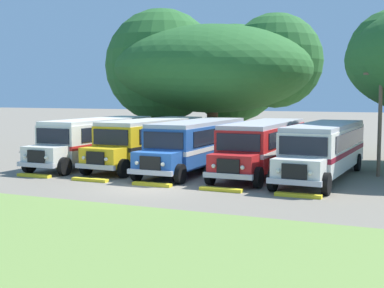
{
  "coord_description": "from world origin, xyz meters",
  "views": [
    {
      "loc": [
        11.96,
        -22.23,
        4.4
      ],
      "look_at": [
        0.0,
        5.33,
        1.6
      ],
      "focal_mm": 50.99,
      "sensor_mm": 36.0,
      "label": 1
    }
  ],
  "objects_px": {
    "parked_bus_slot_4": "(324,148)",
    "utility_pole": "(380,115)",
    "broad_shade_tree": "(214,68)",
    "parked_bus_slot_2": "(197,143)",
    "parked_bus_slot_3": "(263,144)",
    "parked_bus_slot_0": "(97,139)",
    "parked_bus_slot_1": "(151,140)"
  },
  "relations": [
    {
      "from": "parked_bus_slot_1",
      "to": "utility_pole",
      "type": "xyz_separation_m",
      "value": [
        13.14,
        0.83,
        1.67
      ]
    },
    {
      "from": "parked_bus_slot_2",
      "to": "broad_shade_tree",
      "type": "height_order",
      "value": "broad_shade_tree"
    },
    {
      "from": "parked_bus_slot_3",
      "to": "utility_pole",
      "type": "bearing_deg",
      "value": 99.9
    },
    {
      "from": "parked_bus_slot_1",
      "to": "parked_bus_slot_2",
      "type": "relative_size",
      "value": 1.0
    },
    {
      "from": "parked_bus_slot_0",
      "to": "utility_pole",
      "type": "bearing_deg",
      "value": 95.76
    },
    {
      "from": "parked_bus_slot_0",
      "to": "broad_shade_tree",
      "type": "height_order",
      "value": "broad_shade_tree"
    },
    {
      "from": "parked_bus_slot_1",
      "to": "broad_shade_tree",
      "type": "xyz_separation_m",
      "value": [
        -0.73,
        12.38,
        4.85
      ]
    },
    {
      "from": "broad_shade_tree",
      "to": "utility_pole",
      "type": "xyz_separation_m",
      "value": [
        13.87,
        -11.55,
        -3.18
      ]
    },
    {
      "from": "parked_bus_slot_4",
      "to": "parked_bus_slot_0",
      "type": "bearing_deg",
      "value": -88.12
    },
    {
      "from": "parked_bus_slot_0",
      "to": "utility_pole",
      "type": "relative_size",
      "value": 1.8
    },
    {
      "from": "parked_bus_slot_1",
      "to": "parked_bus_slot_0",
      "type": "bearing_deg",
      "value": -77.22
    },
    {
      "from": "parked_bus_slot_0",
      "to": "parked_bus_slot_1",
      "type": "distance_m",
      "value": 3.5
    },
    {
      "from": "parked_bus_slot_2",
      "to": "utility_pole",
      "type": "xyz_separation_m",
      "value": [
        9.82,
        1.5,
        1.67
      ]
    },
    {
      "from": "parked_bus_slot_0",
      "to": "parked_bus_slot_2",
      "type": "relative_size",
      "value": 1.0
    },
    {
      "from": "parked_bus_slot_0",
      "to": "broad_shade_tree",
      "type": "bearing_deg",
      "value": 168.92
    },
    {
      "from": "parked_bus_slot_4",
      "to": "broad_shade_tree",
      "type": "height_order",
      "value": "broad_shade_tree"
    },
    {
      "from": "parked_bus_slot_2",
      "to": "parked_bus_slot_3",
      "type": "xyz_separation_m",
      "value": [
        3.79,
        0.44,
        0.0
      ]
    },
    {
      "from": "utility_pole",
      "to": "parked_bus_slot_0",
      "type": "bearing_deg",
      "value": -174.93
    },
    {
      "from": "parked_bus_slot_4",
      "to": "broad_shade_tree",
      "type": "relative_size",
      "value": 0.64
    },
    {
      "from": "parked_bus_slot_2",
      "to": "broad_shade_tree",
      "type": "distance_m",
      "value": 14.5
    },
    {
      "from": "parked_bus_slot_1",
      "to": "parked_bus_slot_3",
      "type": "bearing_deg",
      "value": 90.4
    },
    {
      "from": "parked_bus_slot_4",
      "to": "parked_bus_slot_1",
      "type": "bearing_deg",
      "value": -91.75
    },
    {
      "from": "parked_bus_slot_2",
      "to": "parked_bus_slot_4",
      "type": "height_order",
      "value": "same"
    },
    {
      "from": "parked_bus_slot_4",
      "to": "utility_pole",
      "type": "height_order",
      "value": "utility_pole"
    },
    {
      "from": "parked_bus_slot_2",
      "to": "parked_bus_slot_3",
      "type": "bearing_deg",
      "value": 96.64
    },
    {
      "from": "parked_bus_slot_2",
      "to": "parked_bus_slot_3",
      "type": "height_order",
      "value": "same"
    },
    {
      "from": "parked_bus_slot_0",
      "to": "parked_bus_slot_2",
      "type": "bearing_deg",
      "value": 90.44
    },
    {
      "from": "parked_bus_slot_2",
      "to": "parked_bus_slot_3",
      "type": "distance_m",
      "value": 3.81
    },
    {
      "from": "parked_bus_slot_0",
      "to": "utility_pole",
      "type": "xyz_separation_m",
      "value": [
        16.59,
        1.47,
        1.67
      ]
    },
    {
      "from": "broad_shade_tree",
      "to": "utility_pole",
      "type": "bearing_deg",
      "value": -39.78
    },
    {
      "from": "utility_pole",
      "to": "parked_bus_slot_3",
      "type": "bearing_deg",
      "value": -169.98
    },
    {
      "from": "parked_bus_slot_0",
      "to": "parked_bus_slot_4",
      "type": "height_order",
      "value": "same"
    }
  ]
}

